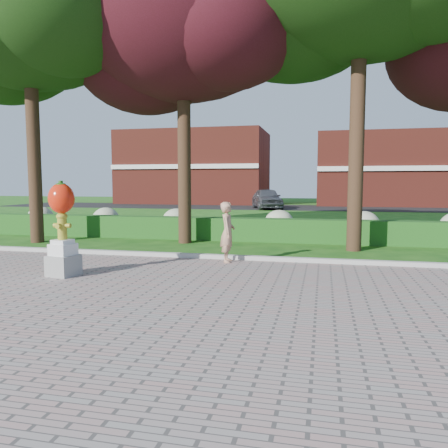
{
  "coord_description": "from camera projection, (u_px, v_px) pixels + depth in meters",
  "views": [
    {
      "loc": [
        2.59,
        -8.09,
        2.05
      ],
      "look_at": [
        0.51,
        1.0,
        1.16
      ],
      "focal_mm": 35.0,
      "sensor_mm": 36.0,
      "label": 1
    }
  ],
  "objects": [
    {
      "name": "ground",
      "position": [
        188.0,
        287.0,
        8.62
      ],
      "size": [
        100.0,
        100.0,
        0.0
      ],
      "primitive_type": "plane",
      "color": "#174B12",
      "rests_on": "ground"
    },
    {
      "name": "walkway",
      "position": [
        76.0,
        370.0,
        4.74
      ],
      "size": [
        40.0,
        14.0,
        0.04
      ],
      "primitive_type": "cube",
      "color": "gray",
      "rests_on": "ground"
    },
    {
      "name": "curb",
      "position": [
        222.0,
        258.0,
        11.52
      ],
      "size": [
        40.0,
        0.18,
        0.15
      ],
      "primitive_type": "cube",
      "color": "#ADADA5",
      "rests_on": "ground"
    },
    {
      "name": "lawn_hedge",
      "position": [
        248.0,
        229.0,
        15.38
      ],
      "size": [
        24.0,
        0.7,
        0.8
      ],
      "primitive_type": "cube",
      "color": "#1C4413",
      "rests_on": "ground"
    },
    {
      "name": "hydrangea_row",
      "position": [
        268.0,
        223.0,
        16.2
      ],
      "size": [
        20.1,
        1.1,
        0.99
      ],
      "color": "#A5AD84",
      "rests_on": "ground"
    },
    {
      "name": "street",
      "position": [
        291.0,
        207.0,
        35.79
      ],
      "size": [
        50.0,
        8.0,
        0.02
      ],
      "primitive_type": "cube",
      "color": "black",
      "rests_on": "ground"
    },
    {
      "name": "building_left",
      "position": [
        195.0,
        168.0,
        43.5
      ],
      "size": [
        14.0,
        8.0,
        7.0
      ],
      "primitive_type": "cube",
      "color": "maroon",
      "rests_on": "ground"
    },
    {
      "name": "building_right",
      "position": [
        385.0,
        170.0,
        39.54
      ],
      "size": [
        12.0,
        8.0,
        6.4
      ],
      "primitive_type": "cube",
      "color": "maroon",
      "rests_on": "ground"
    },
    {
      "name": "tree_far_left",
      "position": [
        27.0,
        3.0,
        14.38
      ],
      "size": [
        9.0,
        7.68,
        11.66
      ],
      "color": "black",
      "rests_on": "ground"
    },
    {
      "name": "tree_mid_left",
      "position": [
        181.0,
        22.0,
        14.3
      ],
      "size": [
        8.25,
        7.04,
        10.69
      ],
      "color": "black",
      "rests_on": "ground"
    },
    {
      "name": "hydrant_sculpture",
      "position": [
        62.0,
        226.0,
        9.36
      ],
      "size": [
        0.65,
        0.65,
        2.05
      ],
      "rotation": [
        0.0,
        0.0,
        -0.2
      ],
      "color": "gray",
      "rests_on": "walkway"
    },
    {
      "name": "woman",
      "position": [
        228.0,
        232.0,
        11.01
      ],
      "size": [
        0.44,
        0.6,
        1.53
      ],
      "primitive_type": "imported",
      "rotation": [
        0.0,
        0.0,
        1.7
      ],
      "color": "tan",
      "rests_on": "walkway"
    },
    {
      "name": "parked_car",
      "position": [
        267.0,
        198.0,
        33.94
      ],
      "size": [
        3.22,
        5.06,
        1.61
      ],
      "primitive_type": "imported",
      "rotation": [
        0.0,
        0.0,
        0.3
      ],
      "color": "#42454A",
      "rests_on": "street"
    }
  ]
}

